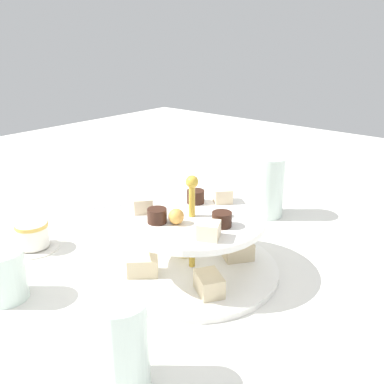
% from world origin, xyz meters
% --- Properties ---
extents(ground_plane, '(2.40, 2.40, 0.00)m').
position_xyz_m(ground_plane, '(0.00, 0.00, 0.00)').
color(ground_plane, silver).
extents(tiered_serving_stand, '(0.28, 0.28, 0.17)m').
position_xyz_m(tiered_serving_stand, '(0.00, 0.00, 0.05)').
color(tiered_serving_stand, white).
rests_on(tiered_serving_stand, ground_plane).
extents(water_glass_tall_right, '(0.07, 0.07, 0.13)m').
position_xyz_m(water_glass_tall_right, '(0.03, -0.28, 0.06)').
color(water_glass_tall_right, silver).
rests_on(water_glass_tall_right, ground_plane).
extents(water_glass_short_left, '(0.06, 0.06, 0.08)m').
position_xyz_m(water_glass_short_left, '(0.16, 0.24, 0.04)').
color(water_glass_short_left, silver).
rests_on(water_glass_short_left, ground_plane).
extents(teacup_with_saucer, '(0.09, 0.09, 0.05)m').
position_xyz_m(teacup_with_saucer, '(0.27, 0.12, 0.02)').
color(teacup_with_saucer, white).
rests_on(teacup_with_saucer, ground_plane).
extents(butter_knife_right, '(0.10, 0.15, 0.00)m').
position_xyz_m(butter_knife_right, '(0.31, -0.12, 0.00)').
color(butter_knife_right, silver).
rests_on(butter_knife_right, ground_plane).
extents(water_glass_mid_back, '(0.06, 0.06, 0.11)m').
position_xyz_m(water_glass_mid_back, '(-0.10, 0.24, 0.05)').
color(water_glass_mid_back, silver).
rests_on(water_glass_mid_back, ground_plane).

